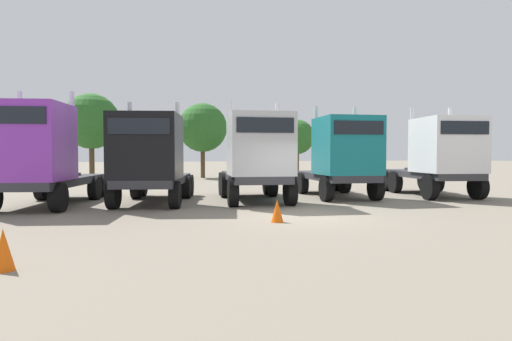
{
  "coord_description": "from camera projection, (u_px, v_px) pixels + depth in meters",
  "views": [
    {
      "loc": [
        -5.06,
        -12.46,
        1.97
      ],
      "look_at": [
        -0.05,
        4.99,
        1.26
      ],
      "focal_mm": 29.46,
      "sensor_mm": 36.0,
      "label": 1
    }
  ],
  "objects": [
    {
      "name": "ground",
      "position": [
        300.0,
        216.0,
        13.45
      ],
      "size": [
        200.0,
        200.0,
        0.0
      ],
      "primitive_type": "plane",
      "color": "gray"
    },
    {
      "name": "semi_truck_purple",
      "position": [
        39.0,
        155.0,
        15.14
      ],
      "size": [
        3.74,
        6.67,
        4.33
      ],
      "rotation": [
        0.0,
        0.0,
        -1.78
      ],
      "color": "#333338",
      "rests_on": "ground"
    },
    {
      "name": "semi_truck_black",
      "position": [
        150.0,
        158.0,
        16.13
      ],
      "size": [
        3.77,
        6.23,
        4.05
      ],
      "rotation": [
        0.0,
        0.0,
        -1.8
      ],
      "color": "#333338",
      "rests_on": "ground"
    },
    {
      "name": "semi_truck_silver",
      "position": [
        257.0,
        157.0,
        16.88
      ],
      "size": [
        3.19,
        6.06,
        4.14
      ],
      "rotation": [
        0.0,
        0.0,
        -1.69
      ],
      "color": "#333338",
      "rests_on": "ground"
    },
    {
      "name": "semi_truck_teal",
      "position": [
        342.0,
        156.0,
        18.65
      ],
      "size": [
        3.11,
        6.05,
        4.16
      ],
      "rotation": [
        0.0,
        0.0,
        -1.67
      ],
      "color": "#333338",
      "rests_on": "ground"
    },
    {
      "name": "semi_truck_white",
      "position": [
        440.0,
        155.0,
        19.16
      ],
      "size": [
        3.5,
        6.15,
        4.19
      ],
      "rotation": [
        0.0,
        0.0,
        -1.75
      ],
      "color": "#333338",
      "rests_on": "ground"
    },
    {
      "name": "traffic_cone_near",
      "position": [
        277.0,
        211.0,
        12.14
      ],
      "size": [
        0.36,
        0.36,
        0.67
      ],
      "primitive_type": "cone",
      "color": "#F2590C",
      "rests_on": "ground"
    },
    {
      "name": "traffic_cone_mid",
      "position": [
        3.0,
        250.0,
        7.06
      ],
      "size": [
        0.36,
        0.36,
        0.72
      ],
      "primitive_type": "cone",
      "color": "#F2590C",
      "rests_on": "ground"
    },
    {
      "name": "oak_far_left",
      "position": [
        91.0,
        122.0,
        29.85
      ],
      "size": [
        3.94,
        3.94,
        6.28
      ],
      "color": "#4C3823",
      "rests_on": "ground"
    },
    {
      "name": "oak_far_centre",
      "position": [
        203.0,
        128.0,
        34.81
      ],
      "size": [
        4.04,
        4.04,
        6.19
      ],
      "color": "#4C3823",
      "rests_on": "ground"
    },
    {
      "name": "oak_far_right",
      "position": [
        297.0,
        137.0,
        36.51
      ],
      "size": [
        3.01,
        3.01,
        4.98
      ],
      "color": "#4C3823",
      "rests_on": "ground"
    }
  ]
}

